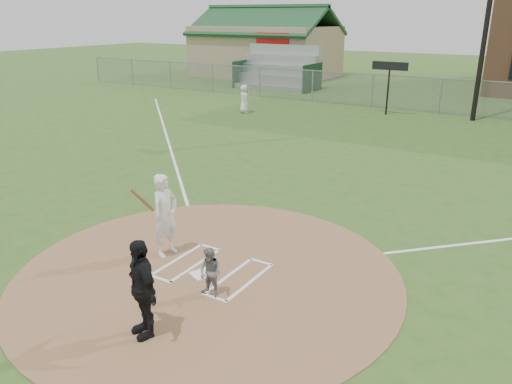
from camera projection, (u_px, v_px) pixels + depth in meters
The scene contains 13 objects.
ground at pixel (208, 274), 10.94m from camera, with size 140.00×140.00×0.00m, color #30531C.
dirt_circle at pixel (208, 273), 10.93m from camera, with size 8.40×8.40×0.02m, color #936945.
home_plate at pixel (202, 274), 10.85m from camera, with size 0.42×0.42×0.03m, color white.
foul_line_third at pixel (168, 140), 22.60m from camera, with size 0.10×24.00×0.01m, color white.
catcher at pixel (210, 273), 9.88m from camera, with size 0.50×0.39×1.04m, color slate.
umpire at pixel (142, 288), 8.56m from camera, with size 1.07×0.45×1.83m, color black.
ondeck_player at pixel (244, 99), 28.65m from camera, with size 0.79×0.51×1.61m, color silver.
batters_boxes at pixel (212, 270), 11.05m from camera, with size 2.08×1.88×0.01m.
batter_at_plate at pixel (165, 215), 11.48m from camera, with size 0.64×1.07×1.97m.
outfield_fence at pixel (440, 96), 28.25m from camera, with size 56.08×0.08×2.03m.
bleachers at pixel (277, 67), 37.84m from camera, with size 6.08×3.20×3.20m.
clubhouse at pixel (266, 49), 45.49m from camera, with size 12.20×8.71×6.23m.
scoreboard_sign at pixel (390, 72), 27.58m from camera, with size 2.00×0.10×2.93m.
Camera 1 is at (5.97, -7.72, 5.36)m, focal length 35.00 mm.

